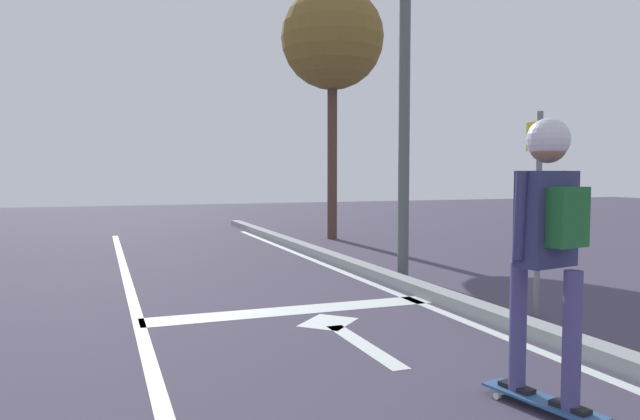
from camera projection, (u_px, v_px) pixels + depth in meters
The scene contains 10 objects.
lane_line_center at pixel (148, 357), 4.84m from camera, with size 0.12×20.00×0.01m, color silver.
lane_line_curbside at pixel (471, 323), 5.91m from camera, with size 0.12×20.00×0.01m, color silver.
stop_bar at pixel (294, 310), 6.48m from camera, with size 3.24×0.40×0.01m, color silver.
lane_arrow_stem at pixel (364, 345), 5.17m from camera, with size 0.16×1.40×0.01m, color silver.
lane_arrow_head at pixel (328, 322), 5.96m from camera, with size 0.56×0.44×0.01m, color silver.
curb_strip at pixel (492, 315), 6.00m from camera, with size 0.24×24.00×0.14m, color #949798.
skateboard at pixel (542, 401), 3.74m from camera, with size 0.36×0.84×0.07m.
skater at pixel (548, 221), 3.66m from camera, with size 0.47×0.64×1.75m.
street_sign_post at pixel (539, 183), 6.14m from camera, with size 0.10×0.44×2.13m.
roadside_tree at pixel (332, 40), 13.33m from camera, with size 2.30×2.30×5.67m.
Camera 1 is at (-0.72, 1.06, 1.49)m, focal length 33.49 mm.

